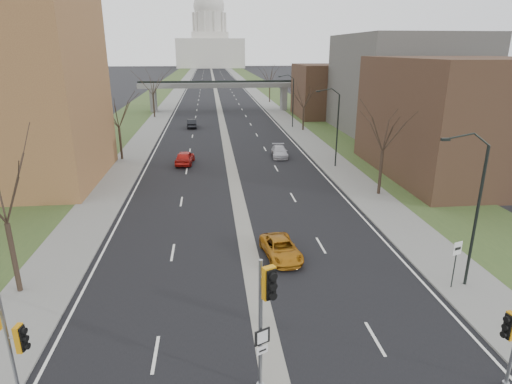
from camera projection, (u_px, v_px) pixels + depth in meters
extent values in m
plane|color=black|center=(275.00, 379.00, 17.41)|extent=(700.00, 700.00, 0.00)
cube|color=black|center=(215.00, 85.00, 158.83)|extent=(20.00, 600.00, 0.01)
cube|color=gray|center=(215.00, 85.00, 158.84)|extent=(1.20, 600.00, 0.02)
cube|color=gray|center=(247.00, 85.00, 160.04)|extent=(4.00, 600.00, 0.12)
cube|color=gray|center=(182.00, 86.00, 157.59)|extent=(4.00, 600.00, 0.12)
cube|color=#2A421E|center=(263.00, 85.00, 160.66)|extent=(8.00, 600.00, 0.10)
cube|color=#2A421E|center=(165.00, 86.00, 156.98)|extent=(8.00, 600.00, 0.10)
cube|color=#4D3724|center=(464.00, 118.00, 44.36)|extent=(16.00, 20.00, 12.00)
cube|color=#615F59|center=(403.00, 85.00, 66.92)|extent=(18.00, 22.00, 15.00)
cube|color=#4D3724|center=(333.00, 91.00, 84.07)|extent=(14.00, 14.00, 10.00)
cube|color=slate|center=(153.00, 100.00, 90.61)|extent=(1.20, 2.50, 5.00)
cube|color=slate|center=(284.00, 99.00, 93.48)|extent=(1.20, 2.50, 5.00)
cube|color=slate|center=(219.00, 85.00, 91.09)|extent=(34.00, 3.00, 1.00)
cube|color=black|center=(219.00, 82.00, 90.87)|extent=(34.00, 0.15, 0.50)
cube|color=silver|center=(210.00, 53.00, 315.95)|extent=(48.00, 42.00, 20.00)
cube|color=silver|center=(210.00, 36.00, 312.15)|extent=(26.00, 26.00, 5.00)
cylinder|color=silver|center=(209.00, 23.00, 309.29)|extent=(22.00, 22.00, 14.00)
sphere|color=silver|center=(209.00, 6.00, 305.80)|extent=(22.00, 22.00, 22.00)
cylinder|color=black|center=(476.00, 218.00, 22.96)|extent=(0.16, 0.16, 8.00)
cube|color=black|center=(447.00, 140.00, 21.35)|extent=(0.45, 0.18, 0.14)
cylinder|color=black|center=(337.00, 131.00, 47.48)|extent=(0.16, 0.16, 8.00)
cube|color=black|center=(319.00, 91.00, 45.86)|extent=(0.45, 0.18, 0.14)
cylinder|color=black|center=(293.00, 103.00, 71.99)|extent=(0.16, 0.16, 8.00)
cube|color=black|center=(280.00, 77.00, 70.38)|extent=(0.45, 0.18, 0.14)
cylinder|color=#382B21|center=(14.00, 258.00, 22.95)|extent=(0.28, 0.28, 4.00)
cylinder|color=#382B21|center=(121.00, 144.00, 51.27)|extent=(0.28, 0.28, 3.75)
cylinder|color=#382B21|center=(154.00, 106.00, 83.25)|extent=(0.28, 0.28, 4.25)
cylinder|color=#382B21|center=(380.00, 173.00, 38.81)|extent=(0.28, 0.28, 4.00)
cylinder|color=#382B21|center=(303.00, 119.00, 70.00)|extent=(0.28, 0.28, 3.50)
cylinder|color=#382B21|center=(270.00, 93.00, 107.60)|extent=(0.28, 0.28, 4.25)
cylinder|color=gray|center=(10.00, 348.00, 15.54)|extent=(0.13, 0.13, 4.83)
cube|color=#C9810B|center=(20.00, 338.00, 15.36)|extent=(0.43, 0.45, 1.07)
cylinder|color=gray|center=(260.00, 328.00, 16.04)|extent=(0.15, 0.15, 5.67)
cube|color=#C9810B|center=(269.00, 283.00, 14.91)|extent=(0.60, 0.59, 1.25)
cube|color=black|center=(260.00, 335.00, 16.14)|extent=(0.61, 0.31, 0.65)
cube|color=silver|center=(260.00, 348.00, 16.33)|extent=(0.46, 0.25, 0.33)
cylinder|color=gray|center=(506.00, 384.00, 17.01)|extent=(0.27, 0.27, 0.19)
cube|color=#C9810B|center=(510.00, 326.00, 15.97)|extent=(0.46, 0.47, 1.09)
cylinder|color=black|center=(454.00, 268.00, 23.54)|extent=(0.07, 0.07, 2.40)
cube|color=silver|center=(457.00, 248.00, 23.16)|extent=(0.58, 0.22, 0.76)
imported|color=red|center=(185.00, 157.00, 49.78)|extent=(2.35, 4.81, 1.58)
imported|color=black|center=(192.00, 123.00, 73.12)|extent=(1.74, 4.51, 1.47)
imported|color=#AC6812|center=(281.00, 249.00, 27.42)|extent=(2.54, 4.60, 1.22)
imported|color=#B5B5BD|center=(280.00, 152.00, 53.15)|extent=(2.19, 4.71, 1.33)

